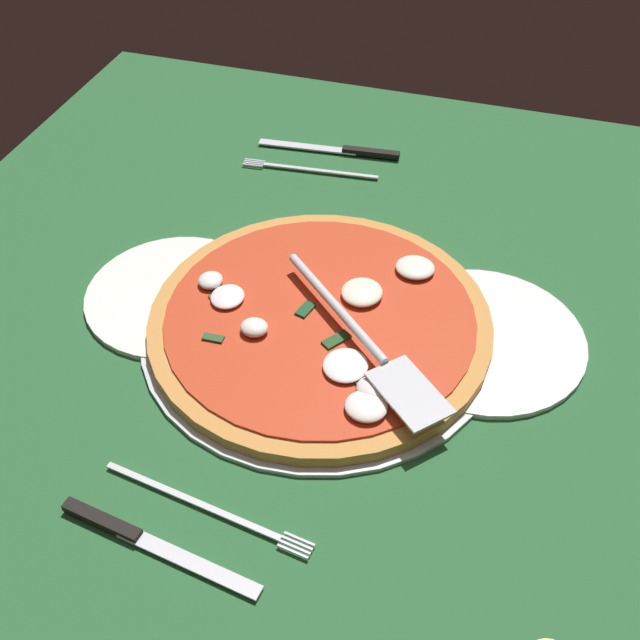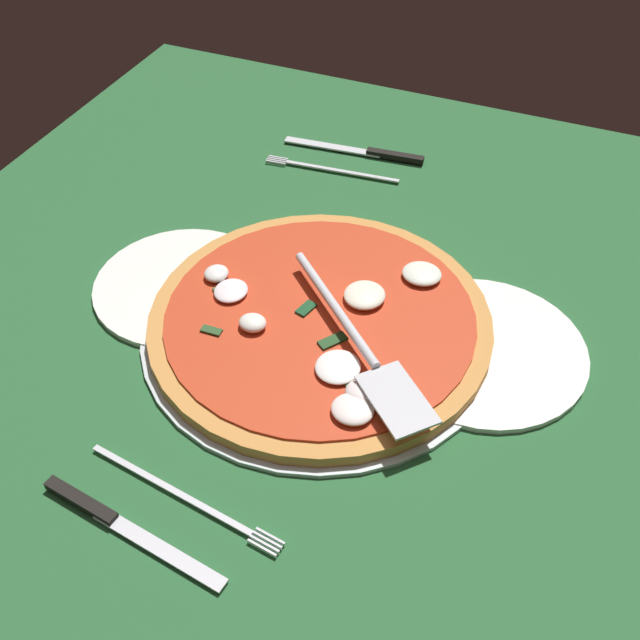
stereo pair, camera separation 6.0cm
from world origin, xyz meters
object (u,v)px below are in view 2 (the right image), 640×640
Objects in this scene: pizza at (321,321)px; place_setting_far at (349,163)px; place_setting_near at (149,513)px; pizza_server at (358,341)px; dinner_plate_right at (482,350)px; dinner_plate_left at (183,286)px.

pizza reaches higher than place_setting_far.
place_setting_near is 60.97cm from place_setting_far.
place_setting_near and place_setting_far have the same top height.
pizza is at bearing 87.17° from place_setting_near.
pizza is 1.67× the size of place_setting_near.
pizza_server is 0.98× the size of place_setting_near.
dinner_plate_right is 0.59× the size of pizza.
dinner_plate_left is 0.94× the size of pizza_server.
pizza_server reaches higher than pizza.
pizza_server is at bearing -9.75° from dinner_plate_left.
pizza_server is 1.02× the size of place_setting_far.
dinner_plate_left and dinner_plate_right have the same top height.
dinner_plate_right is at bearing 127.22° from place_setting_far.
dinner_plate_left is 33.94cm from place_setting_far.
pizza_server is 40.15cm from place_setting_far.
place_setting_near is at bearing 88.68° from place_setting_far.
pizza_server is at bearing 73.24° from place_setting_near.
dinner_plate_left is 0.92× the size of place_setting_near.
place_setting_near is at bearing -100.82° from pizza.
pizza is at bearing -1.16° from dinner_plate_left.
pizza is 34.60cm from place_setting_far.
dinner_plate_right is 1.03× the size of place_setting_far.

